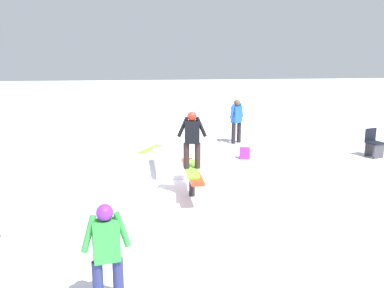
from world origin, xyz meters
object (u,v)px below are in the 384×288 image
Objects in this scene: bystander_green at (107,251)px; loose_snowboard_white at (177,258)px; bystander_blue at (237,119)px; rail_feature at (192,174)px; backpack_on_snow at (245,153)px; main_rider_on_rail at (192,142)px; folding_chair at (374,144)px; loose_snowboard_lime at (150,149)px.

bystander_green is 1.10× the size of loose_snowboard_white.
bystander_blue is at bearing -38.26° from loose_snowboard_white.
bystander_green reaches higher than rail_feature.
backpack_on_snow is (2.05, -0.13, -0.69)m from bystander_blue.
bystander_green is at bearing -17.12° from main_rider_on_rail.
bystander_blue reaches higher than folding_chair.
loose_snowboard_lime is (-7.38, -0.50, 0.00)m from loose_snowboard_white.
loose_snowboard_lime is 7.09m from folding_chair.
main_rider_on_rail is 1.09× the size of loose_snowboard_white.
bystander_green is at bearing -145.62° from bystander_blue.
loose_snowboard_white is at bearing -146.81° from loose_snowboard_lime.
rail_feature is 5.53m from bystander_blue.
bystander_blue is at bearing -48.24° from loose_snowboard_lime.
main_rider_on_rail is 1.13× the size of loose_snowboard_lime.
loose_snowboard_lime is (-4.47, -1.00, -1.29)m from main_rider_on_rail.
rail_feature is 4.61m from loose_snowboard_lime.
loose_snowboard_white is 1.54× the size of folding_chair.
backpack_on_snow reaches higher than loose_snowboard_lime.
loose_snowboard_lime is 3.21m from backpack_on_snow.
loose_snowboard_lime is at bearing 157.52° from bystander_blue.
loose_snowboard_white is (2.90, -0.50, -0.53)m from rail_feature.
backpack_on_snow is at bearing 145.75° from rail_feature.
bystander_green reaches higher than loose_snowboard_lime.
backpack_on_snow reaches higher than loose_snowboard_white.
backpack_on_snow is (-7.25, 3.39, -0.67)m from bystander_green.
backpack_on_snow is at bearing -128.09° from bystander_green.
bystander_green is 8.03m from backpack_on_snow.
bystander_green is 1.69× the size of folding_chair.
main_rider_on_rail is 1.67× the size of folding_chair.
bystander_blue is (-9.30, 3.52, 0.03)m from bystander_green.
rail_feature is at bearing -30.68° from loose_snowboard_white.
folding_chair is (-2.94, 5.91, -0.89)m from main_rider_on_rail.
loose_snowboard_white is (8.04, -2.53, -0.85)m from bystander_blue.
bystander_green reaches higher than loose_snowboard_white.
loose_snowboard_white is 1.04× the size of loose_snowboard_lime.
loose_snowboard_white is at bearing -12.57° from rail_feature.
bystander_green is (4.16, -1.50, 0.30)m from rail_feature.
loose_snowboard_white is at bearing 76.71° from backpack_on_snow.
bystander_blue reaches higher than bystander_green.
bystander_blue is 1.18× the size of loose_snowboard_lime.
main_rider_on_rail is 0.99× the size of bystander_green.
folding_chair reaches higher than backpack_on_snow.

